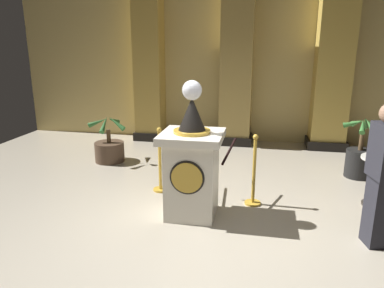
{
  "coord_description": "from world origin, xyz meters",
  "views": [
    {
      "loc": [
        0.61,
        -4.22,
        2.31
      ],
      "look_at": [
        -0.28,
        0.34,
        1.02
      ],
      "focal_mm": 33.91,
      "sensor_mm": 36.0,
      "label": 1
    }
  ],
  "objects_px": {
    "bystander_guest": "(382,172)",
    "potted_palm_left": "(109,149)",
    "stanchion_far": "(160,169)",
    "potted_palm_right": "(359,157)",
    "stanchion_near": "(254,180)",
    "cafe_table": "(380,175)",
    "pedestal_clock": "(192,165)"
  },
  "relations": [
    {
      "from": "stanchion_near",
      "to": "stanchion_far",
      "type": "distance_m",
      "value": 1.51
    },
    {
      "from": "stanchion_far",
      "to": "potted_palm_right",
      "type": "xyz_separation_m",
      "value": [
        3.31,
        1.28,
        -0.0
      ]
    },
    {
      "from": "pedestal_clock",
      "to": "bystander_guest",
      "type": "distance_m",
      "value": 2.29
    },
    {
      "from": "potted_palm_left",
      "to": "potted_palm_right",
      "type": "xyz_separation_m",
      "value": [
        4.73,
        0.0,
        0.1
      ]
    },
    {
      "from": "pedestal_clock",
      "to": "stanchion_near",
      "type": "distance_m",
      "value": 1.03
    },
    {
      "from": "stanchion_far",
      "to": "potted_palm_left",
      "type": "xyz_separation_m",
      "value": [
        -1.43,
        1.28,
        -0.11
      ]
    },
    {
      "from": "bystander_guest",
      "to": "cafe_table",
      "type": "height_order",
      "value": "bystander_guest"
    },
    {
      "from": "stanchion_far",
      "to": "stanchion_near",
      "type": "bearing_deg",
      "value": -9.11
    },
    {
      "from": "stanchion_far",
      "to": "potted_palm_right",
      "type": "relative_size",
      "value": 0.94
    },
    {
      "from": "potted_palm_right",
      "to": "cafe_table",
      "type": "bearing_deg",
      "value": -91.15
    },
    {
      "from": "stanchion_near",
      "to": "pedestal_clock",
      "type": "bearing_deg",
      "value": -148.25
    },
    {
      "from": "potted_palm_right",
      "to": "cafe_table",
      "type": "height_order",
      "value": "potted_palm_right"
    },
    {
      "from": "pedestal_clock",
      "to": "stanchion_far",
      "type": "xyz_separation_m",
      "value": [
        -0.67,
        0.75,
        -0.36
      ]
    },
    {
      "from": "stanchion_near",
      "to": "potted_palm_left",
      "type": "xyz_separation_m",
      "value": [
        -2.92,
        1.52,
        -0.11
      ]
    },
    {
      "from": "stanchion_near",
      "to": "potted_palm_left",
      "type": "relative_size",
      "value": 1.1
    },
    {
      "from": "pedestal_clock",
      "to": "cafe_table",
      "type": "bearing_deg",
      "value": 17.06
    },
    {
      "from": "cafe_table",
      "to": "stanchion_far",
      "type": "bearing_deg",
      "value": -179.09
    },
    {
      "from": "pedestal_clock",
      "to": "potted_palm_right",
      "type": "distance_m",
      "value": 3.35
    },
    {
      "from": "potted_palm_left",
      "to": "cafe_table",
      "type": "height_order",
      "value": "potted_palm_left"
    },
    {
      "from": "stanchion_near",
      "to": "potted_palm_right",
      "type": "xyz_separation_m",
      "value": [
        1.81,
        1.52,
        -0.01
      ]
    },
    {
      "from": "stanchion_near",
      "to": "cafe_table",
      "type": "bearing_deg",
      "value": 9.25
    },
    {
      "from": "potted_palm_left",
      "to": "potted_palm_right",
      "type": "bearing_deg",
      "value": 0.02
    },
    {
      "from": "pedestal_clock",
      "to": "cafe_table",
      "type": "xyz_separation_m",
      "value": [
        2.61,
        0.8,
        -0.26
      ]
    },
    {
      "from": "bystander_guest",
      "to": "potted_palm_left",
      "type": "bearing_deg",
      "value": 151.25
    },
    {
      "from": "stanchion_near",
      "to": "potted_palm_left",
      "type": "height_order",
      "value": "stanchion_near"
    },
    {
      "from": "stanchion_near",
      "to": "cafe_table",
      "type": "height_order",
      "value": "stanchion_near"
    },
    {
      "from": "stanchion_far",
      "to": "potted_palm_right",
      "type": "height_order",
      "value": "potted_palm_right"
    },
    {
      "from": "stanchion_near",
      "to": "bystander_guest",
      "type": "height_order",
      "value": "bystander_guest"
    },
    {
      "from": "pedestal_clock",
      "to": "bystander_guest",
      "type": "xyz_separation_m",
      "value": [
        2.26,
        -0.36,
        0.18
      ]
    },
    {
      "from": "pedestal_clock",
      "to": "stanchion_near",
      "type": "relative_size",
      "value": 1.74
    },
    {
      "from": "stanchion_near",
      "to": "potted_palm_left",
      "type": "distance_m",
      "value": 3.3
    },
    {
      "from": "stanchion_far",
      "to": "cafe_table",
      "type": "distance_m",
      "value": 3.28
    }
  ]
}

